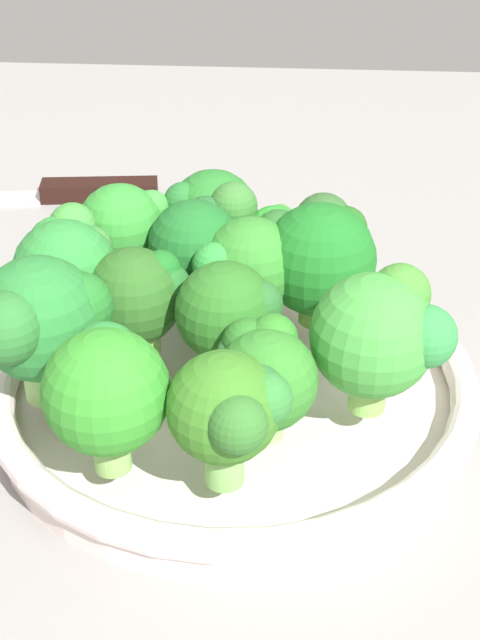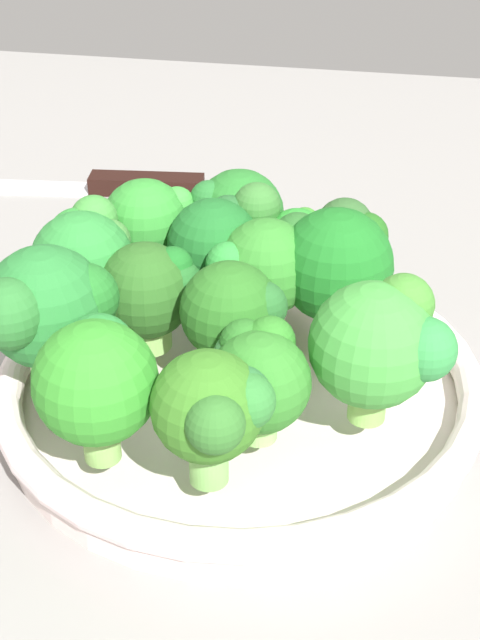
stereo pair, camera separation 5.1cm
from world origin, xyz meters
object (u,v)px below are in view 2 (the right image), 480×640
(bowl, at_px, (240,386))
(broccoli_floret_3, at_px, (335,259))
(broccoli_floret_11, at_px, (232,316))
(broccoli_floret_4, at_px, (299,245))
(broccoli_floret_0, at_px, (380,343))
(broccoli_floret_13, at_px, (84,257))
(broccoli_floret_6, at_px, (257,374))
(broccoli_floret_10, at_px, (47,309))
(broccoli_floret_12, at_px, (215,408))
(broccoli_floret_9, at_px, (239,214))
(broccoli_floret_8, at_px, (146,222))
(broccoli_floret_7, at_px, (217,243))
(knife, at_px, (91,185))
(broccoli_floret_1, at_px, (263,267))
(broccoli_floret_5, at_px, (97,377))
(broccoli_floret_2, at_px, (150,291))

(bowl, bearing_deg, broccoli_floret_3, 139.94)
(broccoli_floret_11, bearing_deg, broccoli_floret_4, 167.32)
(broccoli_floret_0, bearing_deg, broccoli_floret_13, -109.28)
(broccoli_floret_6, distance_m, broccoli_floret_13, 0.14)
(bowl, relative_size, broccoli_floret_13, 3.77)
(broccoli_floret_10, height_order, broccoli_floret_12, broccoli_floret_10)
(broccoli_floret_9, relative_size, broccoli_floret_13, 0.98)
(broccoli_floret_0, xyz_separation_m, broccoli_floret_8, (-0.11, -0.15, -0.00))
(broccoli_floret_7, distance_m, broccoli_floret_12, 0.16)
(broccoli_floret_9, relative_size, knife, 0.27)
(broccoli_floret_12, bearing_deg, broccoli_floret_1, -179.38)
(broccoli_floret_0, xyz_separation_m, broccoli_floret_5, (0.05, -0.13, -0.00))
(broccoli_floret_10, bearing_deg, broccoli_floret_2, 138.43)
(broccoli_floret_8, distance_m, broccoli_floret_12, 0.20)
(broccoli_floret_8, bearing_deg, broccoli_floret_2, 16.97)
(broccoli_floret_5, relative_size, knife, 0.28)
(broccoli_floret_8, xyz_separation_m, broccoli_floret_9, (-0.02, 0.05, 0.00))
(broccoli_floret_0, bearing_deg, broccoli_floret_11, -102.67)
(broccoli_floret_7, relative_size, broccoli_floret_12, 1.01)
(broccoli_floret_3, xyz_separation_m, knife, (-0.22, -0.23, -0.07))
(broccoli_floret_4, relative_size, broccoli_floret_5, 0.77)
(broccoli_floret_0, bearing_deg, broccoli_floret_9, -144.67)
(broccoli_floret_5, xyz_separation_m, broccoli_floret_8, (-0.17, -0.02, -0.00))
(broccoli_floret_4, bearing_deg, broccoli_floret_9, -114.77)
(bowl, distance_m, broccoli_floret_4, 0.10)
(broccoli_floret_1, height_order, broccoli_floret_2, broccoli_floret_1)
(broccoli_floret_10, xyz_separation_m, broccoli_floret_12, (0.06, 0.10, -0.00))
(broccoli_floret_13, bearing_deg, broccoli_floret_6, 54.38)
(broccoli_floret_3, bearing_deg, broccoli_floret_9, -126.42)
(bowl, relative_size, broccoli_floret_2, 4.31)
(broccoli_floret_4, xyz_separation_m, broccoli_floret_12, (0.18, -0.01, 0.01))
(broccoli_floret_2, bearing_deg, broccoli_floret_8, -163.03)
(broccoli_floret_9, bearing_deg, broccoli_floret_0, 35.33)
(broccoli_floret_9, bearing_deg, bowl, 10.91)
(broccoli_floret_13, bearing_deg, broccoli_floret_7, 116.69)
(broccoli_floret_7, xyz_separation_m, broccoli_floret_11, (0.08, 0.02, -0.00))
(broccoli_floret_5, height_order, broccoli_floret_13, broccoli_floret_5)
(broccoli_floret_3, bearing_deg, bowl, -40.06)
(broccoli_floret_3, bearing_deg, broccoli_floret_12, -14.50)
(broccoli_floret_3, bearing_deg, broccoli_floret_0, 19.34)
(broccoli_floret_6, bearing_deg, broccoli_floret_10, -99.50)
(broccoli_floret_9, relative_size, broccoli_floret_11, 1.03)
(broccoli_floret_2, bearing_deg, broccoli_floret_4, 134.76)
(broccoli_floret_0, bearing_deg, broccoli_floret_5, -67.98)
(broccoli_floret_7, relative_size, broccoli_floret_8, 1.00)
(broccoli_floret_1, relative_size, broccoli_floret_3, 0.88)
(broccoli_floret_7, distance_m, broccoli_floret_11, 0.08)
(broccoli_floret_0, bearing_deg, broccoli_floret_6, -68.88)
(broccoli_floret_13, xyz_separation_m, knife, (-0.24, -0.08, -0.07))
(broccoli_floret_0, height_order, knife, broccoli_floret_0)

